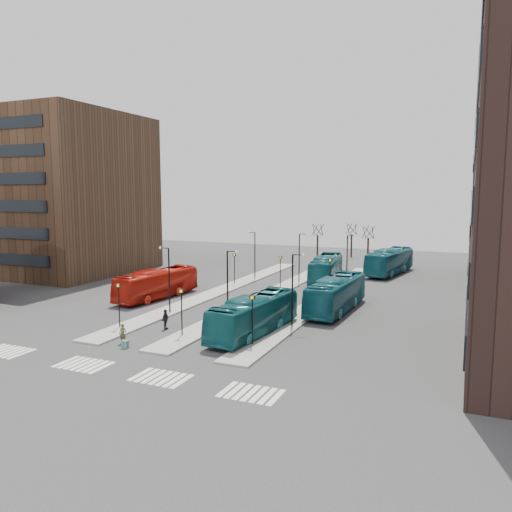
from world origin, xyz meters
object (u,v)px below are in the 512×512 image
at_px(teal_bus_b, 326,269).
at_px(teal_bus_d, 390,261).
at_px(commuter_c, 214,317).
at_px(teal_bus_a, 254,315).
at_px(commuter_b, 165,319).
at_px(red_bus, 157,284).
at_px(suitcase, 125,344).
at_px(commuter_a, 130,298).
at_px(traveller, 123,334).
at_px(teal_bus_c, 336,294).

bearing_deg(teal_bus_b, teal_bus_d, 48.02).
bearing_deg(commuter_c, teal_bus_a, 124.09).
xyz_separation_m(teal_bus_d, commuter_b, (-12.75, -36.33, -0.91)).
bearing_deg(teal_bus_a, commuter_c, 177.55).
bearing_deg(red_bus, teal_bus_b, 56.60).
height_order(teal_bus_d, commuter_c, teal_bus_d).
bearing_deg(suitcase, teal_bus_d, 67.19).
bearing_deg(red_bus, commuter_b, -46.60).
bearing_deg(commuter_b, commuter_a, 48.21).
distance_m(red_bus, commuter_a, 4.77).
xyz_separation_m(teal_bus_a, commuter_c, (-3.93, 0.54, -0.72)).
relative_size(red_bus, teal_bus_b, 0.94).
distance_m(commuter_a, commuter_b, 9.39).
xyz_separation_m(teal_bus_b, traveller, (-6.97, -31.60, -0.89)).
height_order(teal_bus_c, commuter_b, teal_bus_c).
distance_m(teal_bus_b, commuter_c, 25.03).
bearing_deg(teal_bus_d, suitcase, -96.98).
height_order(teal_bus_b, commuter_c, teal_bus_b).
bearing_deg(commuter_a, commuter_b, 144.60).
bearing_deg(traveller, teal_bus_d, 59.86).
bearing_deg(suitcase, commuter_a, 119.73).
distance_m(teal_bus_d, traveller, 43.09).
bearing_deg(teal_bus_d, teal_bus_b, -115.06).
distance_m(teal_bus_b, teal_bus_d, 11.37).
distance_m(teal_bus_b, commuter_a, 25.69).
bearing_deg(teal_bus_d, teal_bus_a, -89.10).
height_order(red_bus, commuter_a, red_bus).
height_order(teal_bus_a, teal_bus_d, teal_bus_d).
bearing_deg(commuter_c, traveller, 10.76).
bearing_deg(commuter_a, suitcase, 125.51).
distance_m(teal_bus_c, commuter_b, 16.47).
bearing_deg(commuter_a, red_bus, -89.79).
height_order(teal_bus_b, teal_bus_d, teal_bus_d).
bearing_deg(commuter_c, teal_bus_d, -153.50).
relative_size(teal_bus_a, commuter_c, 6.73).
bearing_deg(teal_bus_c, commuter_a, -158.45).
bearing_deg(suitcase, traveller, 129.67).
height_order(teal_bus_b, commuter_b, teal_bus_b).
distance_m(suitcase, red_bus, 17.45).
bearing_deg(teal_bus_a, teal_bus_b, 97.67).
bearing_deg(commuter_b, teal_bus_b, -19.59).
distance_m(teal_bus_d, commuter_b, 38.51).
bearing_deg(teal_bus_b, suitcase, -107.76).
height_order(teal_bus_a, teal_bus_c, teal_bus_c).
bearing_deg(teal_bus_b, traveller, -109.49).
bearing_deg(teal_bus_c, suitcase, -120.28).
relative_size(suitcase, commuter_c, 0.34).
xyz_separation_m(red_bus, teal_bus_b, (13.94, 16.87, 0.11)).
bearing_deg(traveller, teal_bus_b, 65.66).
bearing_deg(teal_bus_d, teal_bus_c, -83.49).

